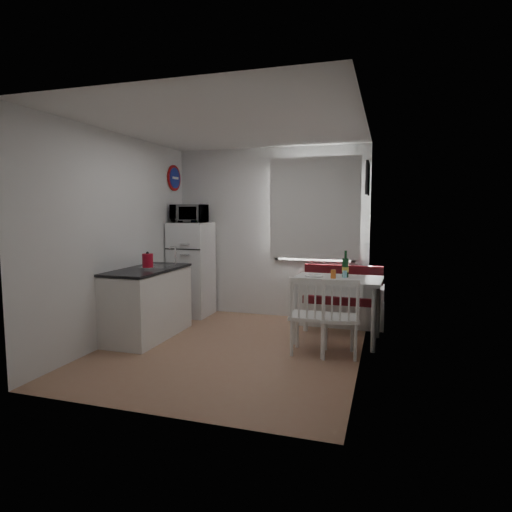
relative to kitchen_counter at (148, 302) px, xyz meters
The scene contains 22 objects.
floor 1.29m from the kitchen_counter, ahead, with size 3.00×3.50×0.02m, color #A97759.
ceiling 2.46m from the kitchen_counter, ahead, with size 3.00×3.50×0.02m, color white.
wall_back 2.17m from the kitchen_counter, 53.04° to the left, with size 3.00×0.02×2.60m, color white.
wall_front 2.41m from the kitchen_counter, 57.81° to the right, with size 3.00×0.02×2.60m, color white.
wall_left 0.91m from the kitchen_counter, 152.61° to the right, with size 0.02×3.50×2.60m, color white.
wall_right 2.83m from the kitchen_counter, ahead, with size 0.02×3.50×2.60m, color white.
window 2.72m from the kitchen_counter, 39.47° to the left, with size 1.22×0.06×1.47m, color white.
curtain 2.71m from the kitchen_counter, 38.19° to the left, with size 1.35×0.02×1.50m, color white.
kitchen_counter is the anchor object (origin of this frame).
wall_sign 2.15m from the kitchen_counter, 101.80° to the left, with size 0.40×0.40×0.03m, color navy.
picture_frame 3.25m from the kitchen_counter, 19.45° to the left, with size 0.04×0.52×0.42m, color black.
bench 2.71m from the kitchen_counter, 29.99° to the left, with size 1.18×0.46×0.85m.
dining_table 2.44m from the kitchen_counter, 12.85° to the left, with size 1.10×0.79×0.80m.
chair_left 2.12m from the kitchen_counter, ahead, with size 0.43×0.41×0.49m.
chair_right 2.45m from the kitchen_counter, ahead, with size 0.49×0.48×0.48m.
fridge 1.27m from the kitchen_counter, 89.10° to the left, with size 0.58×0.58×1.46m, color white.
microwave 1.65m from the kitchen_counter, 89.06° to the left, with size 0.50×0.34×0.28m, color white.
kettle 0.56m from the kitchen_counter, 55.30° to the right, with size 0.16×0.16×0.22m, color #B40E22.
wine_bottle 2.58m from the kitchen_counter, 14.64° to the left, with size 0.08×0.08×0.34m, color #154320, non-canonical shape.
drinking_glass_orange 2.40m from the kitchen_counter, 11.94° to the left, with size 0.06×0.06×0.11m, color #CC6422.
drinking_glass_blue 2.55m from the kitchen_counter, 13.55° to the left, with size 0.05×0.05×0.09m, color #8FDFF3.
plate 2.17m from the kitchen_counter, 15.15° to the left, with size 0.23×0.23×0.02m, color white.
Camera 1 is at (1.75, -4.65, 1.63)m, focal length 30.00 mm.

